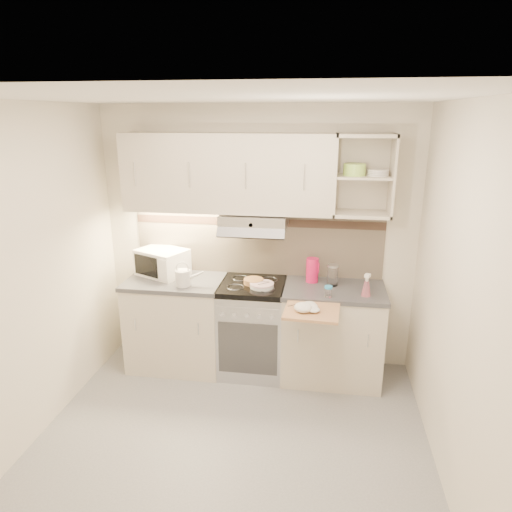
{
  "coord_description": "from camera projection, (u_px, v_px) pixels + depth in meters",
  "views": [
    {
      "loc": [
        0.63,
        -2.82,
        2.4
      ],
      "look_at": [
        0.05,
        0.95,
        1.22
      ],
      "focal_mm": 32.0,
      "sensor_mm": 36.0,
      "label": 1
    }
  ],
  "objects": [
    {
      "name": "pink_pitcher",
      "position": [
        312.0,
        270.0,
        4.25
      ],
      "size": [
        0.12,
        0.11,
        0.23
      ],
      "rotation": [
        0.0,
        0.0,
        -0.2
      ],
      "color": "#D5134E",
      "rests_on": "worktop_right"
    },
    {
      "name": "dish_towel",
      "position": [
        312.0,
        307.0,
        3.67
      ],
      "size": [
        0.32,
        0.29,
        0.07
      ],
      "primitive_type": null,
      "rotation": [
        0.0,
        0.0,
        0.26
      ],
      "color": "white",
      "rests_on": "cutting_board"
    },
    {
      "name": "microwave",
      "position": [
        162.0,
        262.0,
        4.43
      ],
      "size": [
        0.55,
        0.49,
        0.26
      ],
      "rotation": [
        0.0,
        0.0,
        -0.43
      ],
      "color": "white",
      "rests_on": "worktop_left"
    },
    {
      "name": "ground",
      "position": [
        230.0,
        445.0,
        3.46
      ],
      "size": [
        3.0,
        3.0,
        0.0
      ],
      "primitive_type": "plane",
      "color": "gray",
      "rests_on": "ground"
    },
    {
      "name": "worktop_right",
      "position": [
        334.0,
        290.0,
        4.13
      ],
      "size": [
        0.92,
        0.62,
        0.04
      ],
      "primitive_type": "cube",
      "color": "#47474C",
      "rests_on": "base_cabinet_right"
    },
    {
      "name": "room_shell",
      "position": [
        237.0,
        226.0,
        3.33
      ],
      "size": [
        3.04,
        2.84,
        2.52
      ],
      "color": "beige",
      "rests_on": "ground"
    },
    {
      "name": "glass_jar",
      "position": [
        333.0,
        275.0,
        4.16
      ],
      "size": [
        0.1,
        0.1,
        0.2
      ],
      "rotation": [
        0.0,
        0.0,
        -0.1
      ],
      "color": "white",
      "rests_on": "worktop_right"
    },
    {
      "name": "base_cabinet_right",
      "position": [
        332.0,
        335.0,
        4.27
      ],
      "size": [
        0.9,
        0.6,
        0.86
      ],
      "primitive_type": "cube",
      "color": "beige",
      "rests_on": "ground"
    },
    {
      "name": "worktop_left",
      "position": [
        175.0,
        281.0,
        4.35
      ],
      "size": [
        0.92,
        0.62,
        0.04
      ],
      "primitive_type": "cube",
      "color": "#47474C",
      "rests_on": "base_cabinet_left"
    },
    {
      "name": "base_cabinet_left",
      "position": [
        178.0,
        324.0,
        4.48
      ],
      "size": [
        0.9,
        0.6,
        0.86
      ],
      "primitive_type": "cube",
      "color": "beige",
      "rests_on": "ground"
    },
    {
      "name": "plate_stack",
      "position": [
        262.0,
        285.0,
        4.14
      ],
      "size": [
        0.22,
        0.22,
        0.05
      ],
      "rotation": [
        0.0,
        0.0,
        0.27
      ],
      "color": "silver",
      "rests_on": "electric_range"
    },
    {
      "name": "spray_bottle",
      "position": [
        366.0,
        286.0,
        3.93
      ],
      "size": [
        0.08,
        0.08,
        0.22
      ],
      "rotation": [
        0.0,
        0.0,
        -0.42
      ],
      "color": "pink",
      "rests_on": "worktop_right"
    },
    {
      "name": "electric_range",
      "position": [
        253.0,
        327.0,
        4.37
      ],
      "size": [
        0.6,
        0.6,
        0.9
      ],
      "color": "#B7B7BC",
      "rests_on": "ground"
    },
    {
      "name": "spice_jar",
      "position": [
        328.0,
        291.0,
        3.91
      ],
      "size": [
        0.07,
        0.07,
        0.1
      ],
      "rotation": [
        0.0,
        0.0,
        0.32
      ],
      "color": "white",
      "rests_on": "worktop_right"
    },
    {
      "name": "cutting_board",
      "position": [
        312.0,
        311.0,
        3.71
      ],
      "size": [
        0.46,
        0.42,
        0.02
      ],
      "primitive_type": "cube",
      "rotation": [
        0.0,
        0.0,
        -0.06
      ],
      "color": "tan",
      "rests_on": "base_cabinet_right"
    },
    {
      "name": "bread_loaf",
      "position": [
        254.0,
        281.0,
        4.23
      ],
      "size": [
        0.18,
        0.18,
        0.05
      ],
      "primitive_type": "cylinder",
      "color": "#9E5C36",
      "rests_on": "electric_range"
    },
    {
      "name": "watering_can",
      "position": [
        184.0,
        277.0,
        4.16
      ],
      "size": [
        0.27,
        0.14,
        0.23
      ],
      "rotation": [
        0.0,
        0.0,
        0.12
      ],
      "color": "silver",
      "rests_on": "worktop_left"
    }
  ]
}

